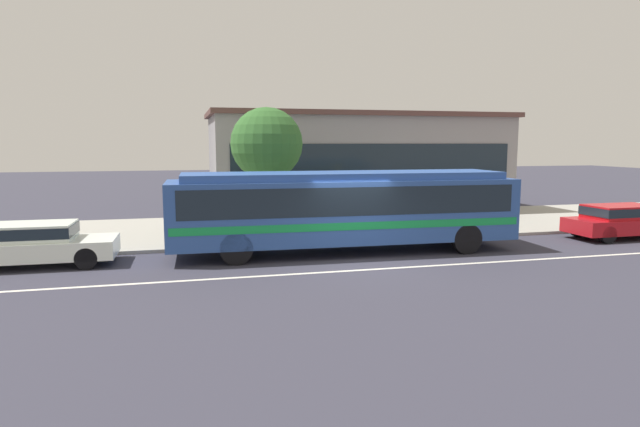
% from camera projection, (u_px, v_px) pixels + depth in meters
% --- Properties ---
extents(ground_plane, '(120.00, 120.00, 0.00)m').
position_uv_depth(ground_plane, '(358.00, 264.00, 16.42)').
color(ground_plane, '#343441').
extents(sidewalk_slab, '(60.00, 8.00, 0.12)m').
position_uv_depth(sidewalk_slab, '(306.00, 227.00, 23.29)').
color(sidewalk_slab, '#9D9B91').
rests_on(sidewalk_slab, ground_plane).
extents(lane_stripe_center, '(56.00, 0.16, 0.01)m').
position_uv_depth(lane_stripe_center, '(367.00, 270.00, 15.65)').
color(lane_stripe_center, silver).
rests_on(lane_stripe_center, ground_plane).
extents(transit_bus, '(11.52, 2.88, 2.69)m').
position_uv_depth(transit_bus, '(345.00, 206.00, 17.98)').
color(transit_bus, '#2B4F98').
rests_on(transit_bus, ground_plane).
extents(sedan_behind_bus, '(4.45, 1.86, 1.29)m').
position_uv_depth(sedan_behind_bus, '(34.00, 242.00, 16.02)').
color(sedan_behind_bus, white).
rests_on(sedan_behind_bus, ground_plane).
extents(sedan_far_ahead, '(4.52, 1.79, 1.29)m').
position_uv_depth(sedan_far_ahead, '(623.00, 220.00, 20.76)').
color(sedan_far_ahead, '#B4141C').
rests_on(sedan_far_ahead, ground_plane).
extents(pedestrian_waiting_near_sign, '(0.45, 0.45, 1.70)m').
position_uv_depth(pedestrian_waiting_near_sign, '(368.00, 207.00, 21.52)').
color(pedestrian_waiting_near_sign, '#282937').
rests_on(pedestrian_waiting_near_sign, sidewalk_slab).
extents(pedestrian_walking_along_curb, '(0.48, 0.48, 1.76)m').
position_uv_depth(pedestrian_walking_along_curb, '(355.00, 207.00, 21.07)').
color(pedestrian_walking_along_curb, '#7D6660').
rests_on(pedestrian_walking_along_curb, sidewalk_slab).
extents(pedestrian_standing_by_tree, '(0.48, 0.48, 1.73)m').
position_uv_depth(pedestrian_standing_by_tree, '(345.00, 208.00, 21.08)').
color(pedestrian_standing_by_tree, '#383834').
rests_on(pedestrian_standing_by_tree, sidewalk_slab).
extents(bus_stop_sign, '(0.13, 0.44, 2.38)m').
position_uv_depth(bus_stop_sign, '(416.00, 196.00, 20.66)').
color(bus_stop_sign, gray).
rests_on(bus_stop_sign, sidewalk_slab).
extents(street_tree_near_stop, '(2.85, 2.85, 4.93)m').
position_uv_depth(street_tree_near_stop, '(267.00, 144.00, 21.28)').
color(street_tree_near_stop, brown).
rests_on(street_tree_near_stop, sidewalk_slab).
extents(station_building, '(15.61, 6.58, 5.18)m').
position_uv_depth(station_building, '(357.00, 163.00, 28.83)').
color(station_building, gray).
rests_on(station_building, ground_plane).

